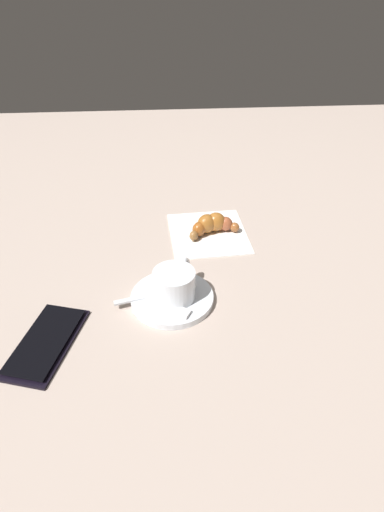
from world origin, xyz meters
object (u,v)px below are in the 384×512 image
saucer (172,298)px  teaspoon (170,291)px  sugar_packet (170,309)px  cell_phone (46,342)px  croissant (212,224)px  espresso_cup (175,284)px  napkin (208,233)px

saucer → teaspoon: size_ratio=0.98×
saucer → teaspoon: (0.01, 0.00, 0.01)m
sugar_packet → cell_phone: bearing=-136.5°
teaspoon → croissant: size_ratio=1.27×
sugar_packet → croissant: (0.23, -0.09, 0.01)m
espresso_cup → sugar_packet: espresso_cup is taller
napkin → croissant: bearing=-88.0°
saucer → sugar_packet: (-0.03, 0.00, 0.01)m
croissant → cell_phone: croissant is taller
croissant → sugar_packet: bearing=158.5°
teaspoon → cell_phone: size_ratio=0.83×
croissant → cell_phone: bearing=135.4°
teaspoon → napkin: (0.19, -0.08, -0.01)m
napkin → cell_phone: bearing=136.1°
croissant → teaspoon: bearing=154.4°
sugar_packet → saucer: bearing=111.3°
sugar_packet → cell_phone: 0.19m
croissant → saucer: bearing=156.3°
napkin → cell_phone: cell_phone is taller
croissant → espresso_cup: bearing=157.5°
napkin → croissant: croissant is taller
saucer → teaspoon: teaspoon is taller
espresso_cup → teaspoon: bearing=42.2°
sugar_packet → croissant: croissant is taller
teaspoon → napkin: size_ratio=0.84×
sugar_packet → napkin: size_ratio=0.40×
espresso_cup → cell_phone: (-0.08, 0.19, -0.03)m
saucer → sugar_packet: sugar_packet is taller
croissant → cell_phone: 0.39m
espresso_cup → sugar_packet: bearing=164.6°
cell_phone → espresso_cup: bearing=-67.2°
napkin → cell_phone: 0.39m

